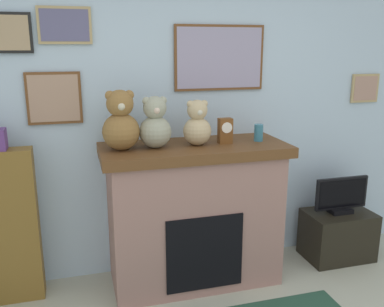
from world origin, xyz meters
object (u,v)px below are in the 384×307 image
(mantel_clock, at_px, (225,131))
(television, at_px, (341,196))
(bookshelf, at_px, (5,223))
(teddy_bear_brown, at_px, (121,123))
(fireplace, at_px, (194,213))
(teddy_bear_tan, at_px, (155,125))
(tv_stand, at_px, (338,235))
(teddy_bear_grey, at_px, (197,125))
(candle_jar, at_px, (259,133))

(mantel_clock, bearing_deg, television, 0.71)
(mantel_clock, bearing_deg, bookshelf, 176.07)
(teddy_bear_brown, bearing_deg, fireplace, 1.87)
(teddy_bear_tan, bearing_deg, fireplace, 3.39)
(fireplace, height_order, tv_stand, fireplace)
(tv_stand, xyz_separation_m, television, (0.00, -0.00, 0.37))
(teddy_bear_brown, height_order, teddy_bear_tan, teddy_bear_brown)
(tv_stand, distance_m, mantel_clock, 1.53)
(teddy_bear_brown, xyz_separation_m, teddy_bear_tan, (0.25, 0.00, -0.02))
(mantel_clock, bearing_deg, teddy_bear_grey, 179.84)
(bookshelf, xyz_separation_m, teddy_bear_grey, (1.45, -0.11, 0.69))
(tv_stand, distance_m, teddy_bear_tan, 2.01)
(teddy_bear_tan, bearing_deg, television, 0.46)
(tv_stand, height_order, mantel_clock, mantel_clock)
(mantel_clock, height_order, teddy_bear_brown, teddy_bear_brown)
(fireplace, xyz_separation_m, teddy_bear_brown, (-0.56, -0.02, 0.77))
(mantel_clock, height_order, teddy_bear_grey, teddy_bear_grey)
(television, relative_size, teddy_bear_tan, 1.30)
(fireplace, bearing_deg, television, -0.20)
(teddy_bear_brown, bearing_deg, candle_jar, 0.03)
(bookshelf, height_order, teddy_bear_brown, teddy_bear_brown)
(television, height_order, teddy_bear_brown, teddy_bear_brown)
(mantel_clock, bearing_deg, candle_jar, 0.21)
(fireplace, relative_size, tv_stand, 2.43)
(bookshelf, bearing_deg, tv_stand, -2.05)
(candle_jar, distance_m, mantel_clock, 0.29)
(teddy_bear_tan, bearing_deg, bookshelf, 174.17)
(teddy_bear_brown, bearing_deg, television, 0.40)
(tv_stand, relative_size, television, 1.18)
(teddy_bear_tan, bearing_deg, mantel_clock, -0.06)
(television, relative_size, candle_jar, 3.70)
(mantel_clock, relative_size, teddy_bear_grey, 0.57)
(candle_jar, relative_size, teddy_bear_tan, 0.35)
(bookshelf, relative_size, mantel_clock, 6.80)
(fireplace, xyz_separation_m, teddy_bear_tan, (-0.31, -0.02, 0.75))
(fireplace, xyz_separation_m, mantel_clock, (0.25, -0.02, 0.67))
(mantel_clock, bearing_deg, teddy_bear_brown, 179.96)
(mantel_clock, xyz_separation_m, teddy_bear_tan, (-0.55, 0.00, 0.08))
(fireplace, distance_m, bookshelf, 1.43)
(bookshelf, height_order, television, bookshelf)
(tv_stand, relative_size, teddy_bear_grey, 1.71)
(bookshelf, height_order, candle_jar, bookshelf)
(fireplace, height_order, teddy_bear_tan, teddy_bear_tan)
(tv_stand, height_order, teddy_bear_brown, teddy_bear_brown)
(mantel_clock, distance_m, teddy_bear_tan, 0.56)
(bookshelf, distance_m, television, 2.80)
(teddy_bear_tan, height_order, teddy_bear_grey, teddy_bear_tan)
(television, bearing_deg, teddy_bear_brown, -179.60)
(tv_stand, xyz_separation_m, mantel_clock, (-1.12, -0.02, 1.04))
(bookshelf, xyz_separation_m, candle_jar, (1.96, -0.11, 0.60))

